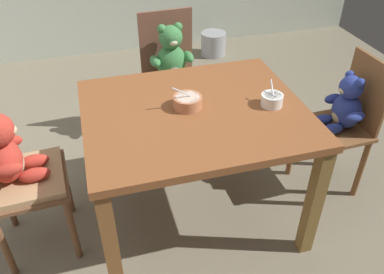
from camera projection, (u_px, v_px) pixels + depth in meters
The scene contains 8 objects.
ground_plane at pixel (194, 214), 2.47m from camera, with size 5.20×5.20×0.04m.
dining_table at pixel (195, 127), 2.08m from camera, with size 1.12×0.94×0.74m.
teddy_chair_far_center at pixel (172, 67), 2.78m from camera, with size 0.43×0.40×0.93m.
teddy_chair_near_right at pixel (344, 114), 2.36m from camera, with size 0.37×0.38×0.88m.
teddy_chair_near_left at pixel (12, 166), 1.94m from camera, with size 0.42×0.44×0.87m.
porridge_bowl_white_near_right at pixel (272, 100), 2.03m from camera, with size 0.11×0.12×0.12m.
porridge_bowl_terracotta_center at pixel (188, 102), 2.02m from camera, with size 0.16×0.15×0.13m.
metal_pail at pixel (213, 44), 4.23m from camera, with size 0.26×0.26×0.24m, color #93969B.
Camera 1 is at (-0.47, -1.64, 1.82)m, focal length 37.29 mm.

